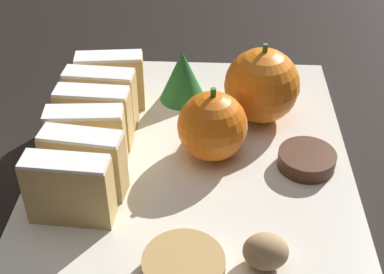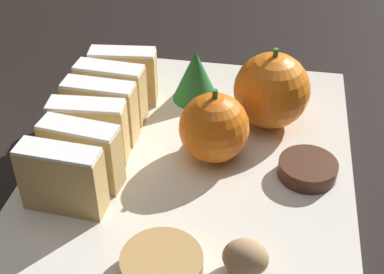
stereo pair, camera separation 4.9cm
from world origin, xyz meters
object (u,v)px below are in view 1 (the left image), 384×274
object	(u,v)px
orange_far	(262,86)
walnut	(266,251)
chocolate_cookie	(307,159)
orange_near	(212,126)

from	to	relation	value
orange_far	walnut	xyz separation A→B (m)	(-0.01, -0.20, -0.02)
orange_far	chocolate_cookie	distance (m)	0.09
orange_near	chocolate_cookie	xyz separation A→B (m)	(0.09, -0.01, -0.03)
walnut	chocolate_cookie	xyz separation A→B (m)	(0.05, 0.12, -0.01)
orange_far	chocolate_cookie	xyz separation A→B (m)	(0.04, -0.08, -0.03)
orange_far	chocolate_cookie	bearing A→B (deg)	-63.18
orange_near	chocolate_cookie	bearing A→B (deg)	-8.40
orange_far	orange_near	bearing A→B (deg)	-126.93
orange_near	walnut	size ratio (longest dim) A/B	2.12
orange_near	chocolate_cookie	distance (m)	0.09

